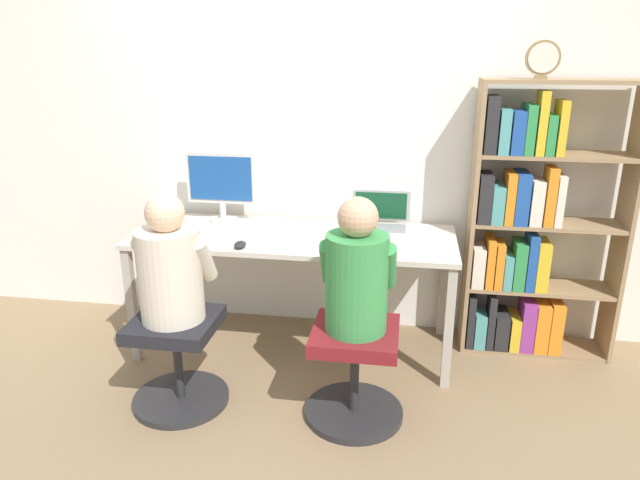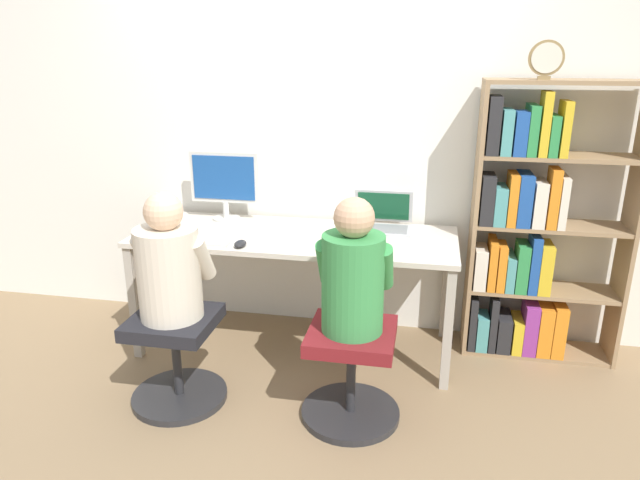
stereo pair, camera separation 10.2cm
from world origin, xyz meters
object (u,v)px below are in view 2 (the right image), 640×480
Objects in this scene: office_chair_right at (351,370)px; person_at_monitor at (169,265)px; laptop at (382,222)px; desk_clock at (546,59)px; person_at_laptop at (353,274)px; office_chair_left at (176,355)px; keyboard at (193,240)px; bookshelf at (530,237)px; desktop_monitor at (224,184)px.

person_at_monitor is (-0.93, -0.02, 0.51)m from office_chair_right.
desk_clock reaches higher than laptop.
office_chair_left is at bearing -177.95° from person_at_laptop.
bookshelf is at bearing 13.13° from keyboard.
person_at_laptop is at bearing -138.31° from desk_clock.
desktop_monitor is at bearing 86.60° from keyboard.
office_chair_left is at bearing -90.00° from person_at_monitor.
laptop is 0.71× the size of office_chair_left.
office_chair_right is at bearing -137.24° from bookshelf.
office_chair_left is (-0.99, -0.90, -0.53)m from laptop.
keyboard is 2.24× the size of desk_clock.
keyboard is 0.89× the size of office_chair_right.
person_at_laptop is (0.00, 0.00, 0.52)m from office_chair_right.
desk_clock is at bearing 41.69° from person_at_laptop.
office_chair_right is at bearing -93.79° from laptop.
desk_clock reaches higher than office_chair_right.
desk_clock is (-0.04, -0.06, 1.00)m from bookshelf.
person_at_monitor reaches higher than keyboard.
office_chair_left is at bearing -178.25° from office_chair_right.
person_at_laptop reaches higher than office_chair_right.
keyboard is 0.69× the size of person_at_monitor.
person_at_monitor is 2.07m from bookshelf.
office_chair_right is 0.76× the size of person_at_laptop.
office_chair_right is at bearing 1.75° from office_chair_left.
desk_clock is (0.90, 0.80, 0.97)m from person_at_laptop.
laptop is at bearing 23.65° from keyboard.
office_chair_right is at bearing -90.00° from person_at_laptop.
bookshelf is (1.87, 0.89, -0.02)m from person_at_monitor.
bookshelf reaches higher than person_at_laptop.
desktop_monitor is 0.89× the size of office_chair_left.
desk_clock is (0.84, -0.07, 0.96)m from laptop.
desktop_monitor is at bearing 176.96° from desk_clock.
desktop_monitor is 0.27× the size of bookshelf.
bookshelf is 8.19× the size of desk_clock.
person_at_laptop is at bearing -42.90° from desktop_monitor.
person_at_monitor is 2.24m from desk_clock.
keyboard is at bearing 97.60° from office_chair_left.
office_chair_right is 0.77× the size of person_at_monitor.
desktop_monitor is at bearing 136.94° from office_chair_right.
person_at_monitor is at bearing -82.32° from keyboard.
laptop is at bearing 42.32° from office_chair_left.
desk_clock is (1.83, 0.83, 0.98)m from person_at_monitor.
person_at_monitor is at bearing -155.70° from desk_clock.
office_chair_left and office_chair_right have the same top height.
keyboard is 0.68× the size of person_at_laptop.
keyboard is at bearing 97.68° from person_at_monitor.
desktop_monitor is 1.33m from person_at_laptop.
laptop reaches higher than office_chair_left.
office_chair_left is at bearing -155.58° from desk_clock.
person_at_laptop is at bearing -137.40° from bookshelf.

